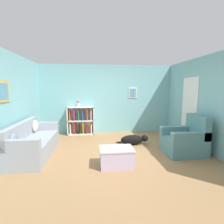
% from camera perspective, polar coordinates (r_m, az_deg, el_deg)
% --- Properties ---
extents(ground_plane, '(14.00, 14.00, 0.00)m').
position_cam_1_polar(ground_plane, '(4.81, 0.54, -13.14)').
color(ground_plane, '#997047').
extents(wall_back, '(5.60, 0.13, 2.60)m').
position_cam_1_polar(wall_back, '(6.75, -1.71, 4.19)').
color(wall_back, '#7AB7BC').
rests_on(wall_back, ground_plane).
extents(wall_left, '(0.13, 5.00, 2.60)m').
position_cam_1_polar(wall_left, '(4.91, -30.47, 1.86)').
color(wall_left, '#7AB7BC').
rests_on(wall_left, ground_plane).
extents(wall_right, '(0.16, 5.00, 2.60)m').
position_cam_1_polar(wall_right, '(5.46, 28.18, 2.39)').
color(wall_right, '#7AB7BC').
rests_on(wall_right, ground_plane).
extents(couch, '(0.80, 2.01, 0.86)m').
position_cam_1_polar(couch, '(4.98, -24.39, -9.27)').
color(couch, '#9399A3').
rests_on(couch, ground_plane).
extents(bookshelf, '(0.99, 0.31, 1.05)m').
position_cam_1_polar(bookshelf, '(6.63, -10.11, -2.86)').
color(bookshelf, silver).
rests_on(bookshelf, ground_plane).
extents(recliner_chair, '(0.96, 0.88, 1.02)m').
position_cam_1_polar(recliner_chair, '(5.06, 22.84, -8.51)').
color(recliner_chair, slate).
rests_on(recliner_chair, ground_plane).
extents(coffee_table, '(0.74, 0.53, 0.41)m').
position_cam_1_polar(coffee_table, '(3.98, 1.48, -14.29)').
color(coffee_table, '#BCB2D1').
rests_on(coffee_table, ground_plane).
extents(dog, '(1.00, 0.27, 0.30)m').
position_cam_1_polar(dog, '(5.45, 7.01, -8.96)').
color(dog, black).
rests_on(dog, ground_plane).
extents(vase, '(0.13, 0.13, 0.27)m').
position_cam_1_polar(vase, '(6.53, -10.92, 3.03)').
color(vase, silver).
rests_on(vase, bookshelf).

